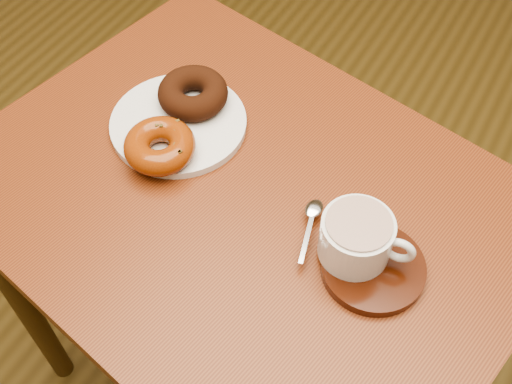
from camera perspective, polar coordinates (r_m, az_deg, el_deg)
The scene contains 7 objects.
cafe_table at distance 1.02m, azimuth -0.98°, elevation -4.31°, with size 0.91×0.75×0.75m.
donut_plate at distance 1.00m, azimuth -6.90°, elevation 6.07°, with size 0.21×0.21×0.01m, color silver.
donut_cinnamon at distance 1.01m, azimuth -5.63°, elevation 8.75°, with size 0.11×0.11×0.04m, color black.
donut_caramel at distance 0.94m, azimuth -8.56°, elevation 4.09°, with size 0.13×0.13×0.04m.
saucer at distance 0.86m, azimuth 10.35°, elevation -6.62°, with size 0.14×0.14×0.01m, color black.
coffee_cup at distance 0.83m, azimuth 9.00°, elevation -4.02°, with size 0.12×0.09×0.07m.
teaspoon at distance 0.88m, azimuth 5.05°, elevation -1.99°, with size 0.04×0.10×0.01m.
Camera 1 is at (0.03, -0.61, 1.49)m, focal length 45.00 mm.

